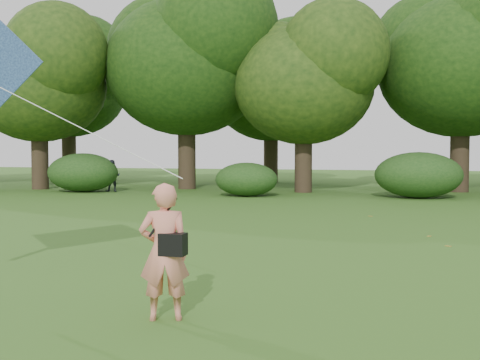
# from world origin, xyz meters

# --- Properties ---
(ground) EXTENTS (100.00, 100.00, 0.00)m
(ground) POSITION_xyz_m (0.00, 0.00, 0.00)
(ground) COLOR #265114
(ground) RESTS_ON ground
(man_kite_flyer) EXTENTS (0.68, 0.56, 1.61)m
(man_kite_flyer) POSITION_xyz_m (-0.67, -0.95, 0.81)
(man_kite_flyer) COLOR #F18971
(man_kite_flyer) RESTS_ON ground
(bystander_left) EXTENTS (0.77, 0.63, 1.49)m
(bystander_left) POSITION_xyz_m (-10.61, 18.03, 0.74)
(bystander_left) COLOR #252A32
(bystander_left) RESTS_ON ground
(crossbody_bag) EXTENTS (0.43, 0.20, 0.68)m
(crossbody_bag) POSITION_xyz_m (-0.55, -0.99, 0.91)
(crossbody_bag) COLOR black
(crossbody_bag) RESTS_ON ground
(tree_line) EXTENTS (54.70, 15.30, 9.48)m
(tree_line) POSITION_xyz_m (1.67, 22.88, 5.60)
(tree_line) COLOR #3A2D1E
(tree_line) RESTS_ON ground
(shrub_band) EXTENTS (39.15, 3.22, 1.88)m
(shrub_band) POSITION_xyz_m (-0.72, 17.60, 0.86)
(shrub_band) COLOR #264919
(shrub_band) RESTS_ON ground
(fallen_leaves) EXTENTS (9.90, 14.16, 0.01)m
(fallen_leaves) POSITION_xyz_m (0.95, 2.55, 0.01)
(fallen_leaves) COLOR olive
(fallen_leaves) RESTS_ON ground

